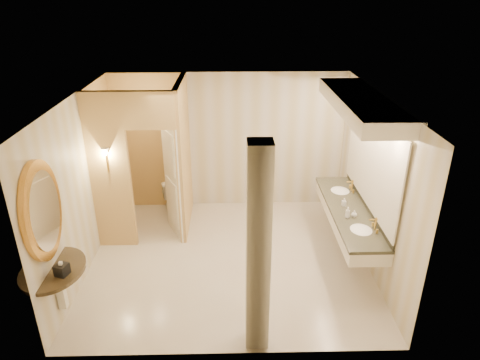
{
  "coord_description": "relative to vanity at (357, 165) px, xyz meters",
  "views": [
    {
      "loc": [
        0.04,
        -5.91,
        4.15
      ],
      "look_at": [
        0.19,
        0.2,
        1.35
      ],
      "focal_mm": 32.0,
      "sensor_mm": 36.0,
      "label": 1
    }
  ],
  "objects": [
    {
      "name": "ceiling",
      "position": [
        -1.98,
        -0.1,
        1.07
      ],
      "size": [
        4.5,
        4.5,
        0.0
      ],
      "primitive_type": "plane",
      "rotation": [
        3.14,
        0.0,
        0.0
      ],
      "color": "white",
      "rests_on": "wall_back"
    },
    {
      "name": "wall_left",
      "position": [
        -4.23,
        -0.1,
        -0.28
      ],
      "size": [
        0.02,
        4.0,
        2.7
      ],
      "primitive_type": "cube",
      "color": "beige",
      "rests_on": "floor"
    },
    {
      "name": "toilet",
      "position": [
        -3.13,
        1.65,
        -1.26
      ],
      "size": [
        0.6,
        0.81,
        0.74
      ],
      "primitive_type": "imported",
      "rotation": [
        0.0,
        0.0,
        3.43
      ],
      "color": "white",
      "rests_on": "floor"
    },
    {
      "name": "wall_front",
      "position": [
        -1.98,
        -2.1,
        -0.28
      ],
      "size": [
        4.5,
        0.02,
        2.7
      ],
      "primitive_type": "cube",
      "color": "beige",
      "rests_on": "floor"
    },
    {
      "name": "console_shelf",
      "position": [
        -4.19,
        -1.5,
        -0.29
      ],
      "size": [
        0.98,
        0.98,
        1.94
      ],
      "color": "black",
      "rests_on": "floor"
    },
    {
      "name": "wall_right",
      "position": [
        0.27,
        -0.1,
        -0.28
      ],
      "size": [
        0.02,
        4.0,
        2.7
      ],
      "primitive_type": "cube",
      "color": "beige",
      "rests_on": "floor"
    },
    {
      "name": "soap_bottle_a",
      "position": [
        -0.11,
        0.09,
        -0.69
      ],
      "size": [
        0.07,
        0.07,
        0.13
      ],
      "primitive_type": "imported",
      "rotation": [
        0.0,
        0.0,
        0.16
      ],
      "color": "beige",
      "rests_on": "vanity"
    },
    {
      "name": "toilet_closet",
      "position": [
        -3.1,
        0.87,
        -0.24
      ],
      "size": [
        1.5,
        1.55,
        2.7
      ],
      "color": "#EFCC7D",
      "rests_on": "floor"
    },
    {
      "name": "wall_back",
      "position": [
        -1.98,
        1.9,
        -0.28
      ],
      "size": [
        4.5,
        0.02,
        2.7
      ],
      "primitive_type": "cube",
      "color": "beige",
      "rests_on": "floor"
    },
    {
      "name": "tissue_box",
      "position": [
        -4.04,
        -1.63,
        -0.68
      ],
      "size": [
        0.19,
        0.19,
        0.15
      ],
      "primitive_type": "cube",
      "rotation": [
        0.0,
        0.0,
        -0.33
      ],
      "color": "black",
      "rests_on": "console_shelf"
    },
    {
      "name": "soap_bottle_b",
      "position": [
        -0.04,
        -0.28,
        -0.7
      ],
      "size": [
        0.11,
        0.11,
        0.11
      ],
      "primitive_type": "imported",
      "rotation": [
        0.0,
        0.0,
        -0.27
      ],
      "color": "silver",
      "rests_on": "vanity"
    },
    {
      "name": "soap_bottle_c",
      "position": [
        -0.15,
        -0.3,
        -0.66
      ],
      "size": [
        0.07,
        0.07,
        0.18
      ],
      "primitive_type": "imported",
      "rotation": [
        0.0,
        0.0,
        -0.02
      ],
      "color": "#C6B28C",
      "rests_on": "vanity"
    },
    {
      "name": "pillar",
      "position": [
        -1.63,
        -1.9,
        -0.28
      ],
      "size": [
        0.28,
        0.28,
        2.7
      ],
      "primitive_type": "cube",
      "color": "white",
      "rests_on": "floor"
    },
    {
      "name": "vanity",
      "position": [
        0.0,
        0.0,
        0.0
      ],
      "size": [
        0.75,
        2.62,
        2.09
      ],
      "color": "white",
      "rests_on": "floor"
    },
    {
      "name": "wall_sconce",
      "position": [
        -3.9,
        0.33,
        0.1
      ],
      "size": [
        0.14,
        0.14,
        0.42
      ],
      "color": "#B78F3A",
      "rests_on": "toilet_closet"
    },
    {
      "name": "floor",
      "position": [
        -1.98,
        -0.1,
        -1.63
      ],
      "size": [
        4.5,
        4.5,
        0.0
      ],
      "primitive_type": "plane",
      "color": "beige",
      "rests_on": "ground"
    }
  ]
}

